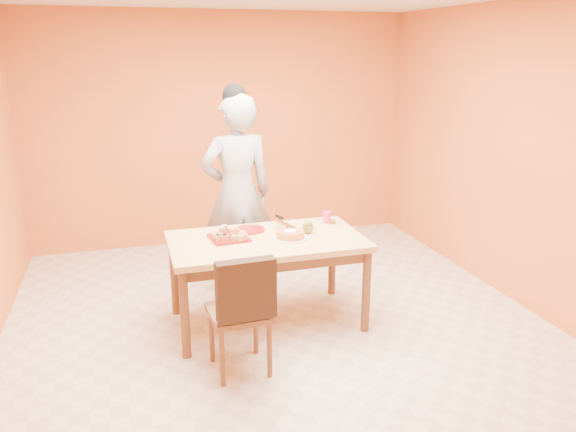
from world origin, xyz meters
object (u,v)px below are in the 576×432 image
object	(u,v)px
dining_table	(267,249)
dining_chair	(240,310)
red_dinner_plate	(250,230)
pastry_platter	(229,238)
checker_tin	(331,222)
person	(237,194)
egg_ornament	(308,227)
sponge_cake	(290,234)
magenta_glass	(327,217)

from	to	relation	value
dining_table	dining_chair	xyz separation A→B (m)	(-0.38, -0.69, -0.18)
dining_chair	red_dinner_plate	distance (m)	1.02
pastry_platter	checker_tin	bearing A→B (deg)	10.05
person	checker_tin	distance (m)	0.94
dining_chair	egg_ornament	xyz separation A→B (m)	(0.75, 0.72, 0.34)
dining_chair	sponge_cake	world-z (taller)	dining_chair
dining_table	dining_chair	size ratio (longest dim) A/B	1.72
red_dinner_plate	egg_ornament	size ratio (longest dim) A/B	2.11
red_dinner_plate	person	bearing A→B (deg)	89.00
pastry_platter	magenta_glass	size ratio (longest dim) A/B	2.92
red_dinner_plate	sponge_cake	distance (m)	0.41
checker_tin	dining_chair	bearing A→B (deg)	-137.92
sponge_cake	checker_tin	bearing A→B (deg)	33.22
magenta_glass	dining_chair	bearing A→B (deg)	-136.50
pastry_platter	sponge_cake	distance (m)	0.51
person	egg_ornament	bearing A→B (deg)	114.84
dining_table	red_dinner_plate	distance (m)	0.28
sponge_cake	pastry_platter	bearing A→B (deg)	163.93
dining_table	dining_chair	bearing A→B (deg)	-118.89
dining_table	person	size ratio (longest dim) A/B	0.85
red_dinner_plate	magenta_glass	world-z (taller)	magenta_glass
pastry_platter	checker_tin	xyz separation A→B (m)	(0.96, 0.17, 0.00)
dining_chair	pastry_platter	size ratio (longest dim) A/B	3.10
dining_chair	egg_ornament	bearing A→B (deg)	40.70
red_dinner_plate	checker_tin	size ratio (longest dim) A/B	2.97
egg_ornament	magenta_glass	size ratio (longest dim) A/B	1.20
egg_ornament	magenta_glass	xyz separation A→B (m)	(0.26, 0.24, -0.01)
pastry_platter	red_dinner_plate	bearing A→B (deg)	37.79
dining_table	dining_chair	distance (m)	0.81
person	sponge_cake	size ratio (longest dim) A/B	8.04
sponge_cake	magenta_glass	size ratio (longest dim) A/B	2.29
dining_table	sponge_cake	xyz separation A→B (m)	(0.19, -0.06, 0.13)
pastry_platter	egg_ornament	bearing A→B (deg)	-4.53
red_dinner_plate	magenta_glass	bearing A→B (deg)	1.98
red_dinner_plate	sponge_cake	xyz separation A→B (m)	(0.27, -0.31, 0.03)
red_dinner_plate	magenta_glass	xyz separation A→B (m)	(0.72, 0.02, 0.04)
pastry_platter	person	bearing A→B (deg)	72.91
dining_table	checker_tin	distance (m)	0.71
person	sponge_cake	world-z (taller)	person
dining_chair	checker_tin	bearing A→B (deg)	39.05
red_dinner_plate	pastry_platter	bearing A→B (deg)	-142.21
pastry_platter	sponge_cake	xyz separation A→B (m)	(0.49, -0.14, 0.03)
dining_chair	red_dinner_plate	bearing A→B (deg)	69.53
checker_tin	pastry_platter	bearing A→B (deg)	-169.95
sponge_cake	checker_tin	distance (m)	0.57
dining_chair	red_dinner_plate	world-z (taller)	dining_chair
person	pastry_platter	xyz separation A→B (m)	(-0.22, -0.73, -0.18)
magenta_glass	checker_tin	bearing A→B (deg)	-35.74
pastry_platter	red_dinner_plate	size ratio (longest dim) A/B	1.15
pastry_platter	checker_tin	world-z (taller)	checker_tin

